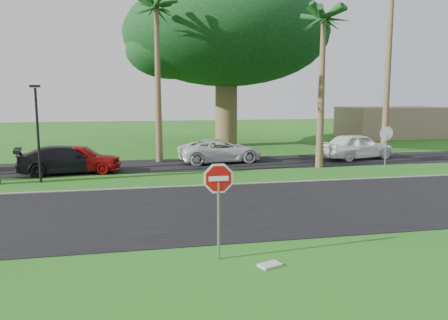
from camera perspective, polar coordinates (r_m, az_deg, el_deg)
name	(u,v)px	position (r m, az deg, el deg)	size (l,w,h in m)	color
ground	(186,226)	(14.20, -5.05, -8.60)	(120.00, 120.00, 0.00)	#225615
road	(179,210)	(16.11, -5.88, -6.51)	(120.00, 8.00, 0.02)	black
parking_strip	(161,165)	(26.37, -8.21, -0.70)	(120.00, 5.00, 0.02)	black
curb	(170,187)	(20.03, -7.07, -3.51)	(120.00, 0.12, 0.06)	gray
stop_sign_near	(218,191)	(10.95, -0.73, -4.10)	(1.05, 0.07, 2.62)	gray
stop_sign_far	(386,139)	(25.51, 20.43, 2.55)	(1.05, 0.07, 2.62)	gray
palm_center	(156,11)	(27.99, -8.83, 18.65)	(5.00, 5.00, 10.50)	brown
palm_right_near	(324,22)	(26.06, 12.88, 17.14)	(5.00, 5.00, 9.50)	brown
canopy_tree	(226,35)	(36.60, 0.30, 15.96)	(16.50, 16.50, 13.12)	brown
streetlight_right	(38,127)	(22.50, -23.18, 3.93)	(0.45, 0.25, 4.64)	black
building_far	(393,122)	(47.10, 21.23, 4.63)	(10.00, 6.00, 3.00)	gray
car_red	(78,159)	(24.89, -18.49, 0.18)	(1.81, 4.50, 1.53)	#A70D0E
car_dark	(67,160)	(24.83, -19.85, 0.02)	(2.06, 5.08, 1.47)	black
car_minivan	(220,151)	(27.18, -0.47, 1.19)	(2.41, 5.24, 1.46)	silver
car_pickup	(357,146)	(29.92, 16.99, 1.71)	(1.99, 4.94, 1.68)	white
utility_slab	(270,265)	(11.07, 6.04, -13.47)	(0.55, 0.35, 0.06)	#A6A69E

